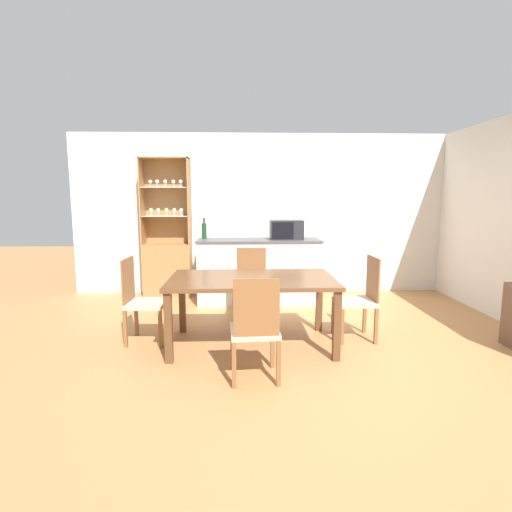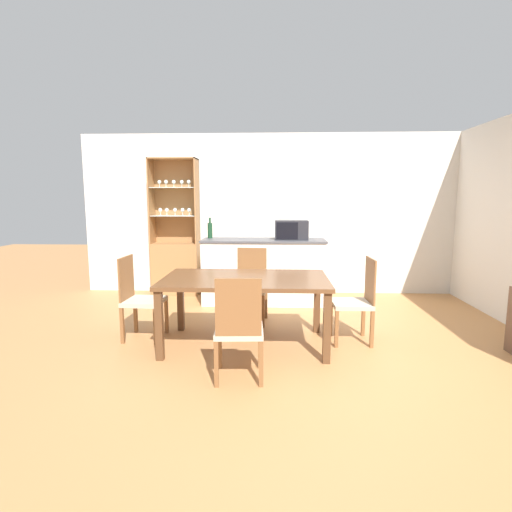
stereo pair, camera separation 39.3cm
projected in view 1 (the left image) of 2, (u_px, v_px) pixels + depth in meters
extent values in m
plane|color=#B27A47|center=(312.00, 351.00, 4.05)|extent=(18.00, 18.00, 0.00)
cube|color=silver|center=(285.00, 214.00, 6.47)|extent=(6.80, 0.06, 2.55)
cube|color=white|center=(259.00, 272.00, 5.88)|extent=(1.76, 0.54, 0.91)
cube|color=#4C4C51|center=(259.00, 240.00, 5.81)|extent=(1.79, 0.57, 0.03)
cube|color=#A37042|center=(168.00, 270.00, 6.32)|extent=(0.74, 0.36, 0.83)
cube|color=#A37042|center=(168.00, 201.00, 6.33)|extent=(0.74, 0.02, 1.32)
cube|color=#A37042|center=(142.00, 201.00, 6.15)|extent=(0.02, 0.36, 1.32)
cube|color=#A37042|center=(189.00, 201.00, 6.18)|extent=(0.02, 0.36, 1.32)
cube|color=#A37042|center=(164.00, 158.00, 6.07)|extent=(0.74, 0.36, 0.02)
cube|color=silver|center=(166.00, 216.00, 6.20)|extent=(0.70, 0.31, 0.01)
cube|color=silver|center=(165.00, 187.00, 6.14)|extent=(0.70, 0.31, 0.01)
cylinder|color=silver|center=(151.00, 215.00, 6.23)|extent=(0.04, 0.04, 0.01)
cylinder|color=silver|center=(151.00, 213.00, 6.22)|extent=(0.01, 0.01, 0.06)
sphere|color=silver|center=(151.00, 210.00, 6.22)|extent=(0.06, 0.06, 0.06)
cylinder|color=silver|center=(150.00, 187.00, 6.17)|extent=(0.04, 0.04, 0.01)
cylinder|color=silver|center=(150.00, 185.00, 6.17)|extent=(0.01, 0.01, 0.06)
sphere|color=silver|center=(150.00, 182.00, 6.16)|extent=(0.06, 0.06, 0.06)
cylinder|color=silver|center=(158.00, 216.00, 6.18)|extent=(0.04, 0.04, 0.01)
cylinder|color=silver|center=(158.00, 214.00, 6.18)|extent=(0.01, 0.01, 0.06)
sphere|color=silver|center=(158.00, 210.00, 6.17)|extent=(0.06, 0.06, 0.06)
cylinder|color=silver|center=(157.00, 187.00, 6.12)|extent=(0.04, 0.04, 0.01)
cylinder|color=silver|center=(157.00, 185.00, 6.12)|extent=(0.01, 0.01, 0.06)
sphere|color=silver|center=(157.00, 182.00, 6.11)|extent=(0.06, 0.06, 0.06)
cylinder|color=silver|center=(167.00, 215.00, 6.23)|extent=(0.04, 0.04, 0.01)
cylinder|color=silver|center=(167.00, 213.00, 6.23)|extent=(0.01, 0.01, 0.06)
sphere|color=silver|center=(166.00, 210.00, 6.22)|extent=(0.06, 0.06, 0.06)
cylinder|color=silver|center=(165.00, 187.00, 6.14)|extent=(0.04, 0.04, 0.01)
cylinder|color=silver|center=(165.00, 185.00, 6.14)|extent=(0.01, 0.01, 0.06)
sphere|color=silver|center=(165.00, 182.00, 6.13)|extent=(0.06, 0.06, 0.06)
cylinder|color=silver|center=(174.00, 215.00, 6.25)|extent=(0.04, 0.04, 0.01)
cylinder|color=silver|center=(174.00, 213.00, 6.24)|extent=(0.01, 0.01, 0.06)
sphere|color=silver|center=(174.00, 210.00, 6.24)|extent=(0.06, 0.06, 0.06)
cylinder|color=silver|center=(174.00, 187.00, 6.18)|extent=(0.04, 0.04, 0.01)
cylinder|color=silver|center=(173.00, 185.00, 6.17)|extent=(0.01, 0.01, 0.06)
sphere|color=silver|center=(173.00, 182.00, 6.17)|extent=(0.06, 0.06, 0.06)
cylinder|color=silver|center=(181.00, 216.00, 6.18)|extent=(0.04, 0.04, 0.01)
cylinder|color=silver|center=(181.00, 214.00, 6.18)|extent=(0.01, 0.01, 0.06)
sphere|color=silver|center=(181.00, 210.00, 6.17)|extent=(0.06, 0.06, 0.06)
cylinder|color=silver|center=(181.00, 187.00, 6.14)|extent=(0.04, 0.04, 0.01)
cylinder|color=silver|center=(181.00, 185.00, 6.14)|extent=(0.01, 0.01, 0.06)
sphere|color=silver|center=(181.00, 182.00, 6.13)|extent=(0.06, 0.06, 0.06)
cube|color=brown|center=(252.00, 280.00, 4.13)|extent=(1.71, 1.00, 0.04)
cube|color=brown|center=(169.00, 328.00, 3.73)|extent=(0.07, 0.07, 0.68)
cube|color=brown|center=(337.00, 326.00, 3.78)|extent=(0.07, 0.07, 0.68)
cube|color=brown|center=(182.00, 303.00, 4.59)|extent=(0.07, 0.07, 0.68)
cube|color=brown|center=(319.00, 302.00, 4.65)|extent=(0.07, 0.07, 0.68)
cube|color=#C1B299|center=(251.00, 290.00, 4.94)|extent=(0.44, 0.44, 0.05)
cube|color=brown|center=(251.00, 266.00, 5.09)|extent=(0.37, 0.05, 0.47)
cube|color=brown|center=(265.00, 311.00, 4.78)|extent=(0.04, 0.04, 0.40)
cube|color=brown|center=(235.00, 311.00, 4.80)|extent=(0.04, 0.04, 0.40)
cube|color=brown|center=(265.00, 303.00, 5.15)|extent=(0.04, 0.04, 0.40)
cube|color=brown|center=(237.00, 303.00, 5.16)|extent=(0.04, 0.04, 0.40)
cube|color=#C1B299|center=(254.00, 331.00, 3.41)|extent=(0.43, 0.43, 0.05)
cube|color=brown|center=(257.00, 308.00, 3.18)|extent=(0.37, 0.04, 0.47)
cube|color=brown|center=(232.00, 348.00, 3.61)|extent=(0.04, 0.04, 0.40)
cube|color=brown|center=(273.00, 347.00, 3.64)|extent=(0.04, 0.04, 0.40)
cube|color=brown|center=(234.00, 365.00, 3.25)|extent=(0.04, 0.04, 0.40)
cube|color=brown|center=(279.00, 363.00, 3.28)|extent=(0.04, 0.04, 0.40)
cube|color=#C1B299|center=(355.00, 302.00, 4.36)|extent=(0.42, 0.42, 0.05)
cube|color=brown|center=(373.00, 278.00, 4.34)|extent=(0.03, 0.37, 0.47)
cube|color=brown|center=(342.00, 327.00, 4.20)|extent=(0.04, 0.04, 0.40)
cube|color=brown|center=(333.00, 317.00, 4.57)|extent=(0.04, 0.04, 0.40)
cube|color=brown|center=(376.00, 326.00, 4.23)|extent=(0.04, 0.04, 0.40)
cube|color=brown|center=(365.00, 316.00, 4.59)|extent=(0.04, 0.04, 0.40)
cube|color=#C1B299|center=(147.00, 304.00, 4.29)|extent=(0.43, 0.43, 0.05)
cube|color=brown|center=(128.00, 280.00, 4.25)|extent=(0.04, 0.37, 0.47)
cube|color=brown|center=(169.00, 318.00, 4.50)|extent=(0.04, 0.04, 0.40)
cube|color=brown|center=(160.00, 329.00, 4.13)|extent=(0.04, 0.04, 0.40)
cube|color=brown|center=(136.00, 318.00, 4.50)|extent=(0.04, 0.04, 0.40)
cube|color=brown|center=(125.00, 329.00, 4.14)|extent=(0.04, 0.04, 0.40)
cube|color=#232328|center=(286.00, 230.00, 5.82)|extent=(0.48, 0.33, 0.28)
cube|color=black|center=(283.00, 231.00, 5.65)|extent=(0.30, 0.01, 0.24)
cylinder|color=#193D23|center=(204.00, 231.00, 5.90)|extent=(0.07, 0.07, 0.23)
cylinder|color=#193D23|center=(204.00, 221.00, 5.88)|extent=(0.03, 0.03, 0.08)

